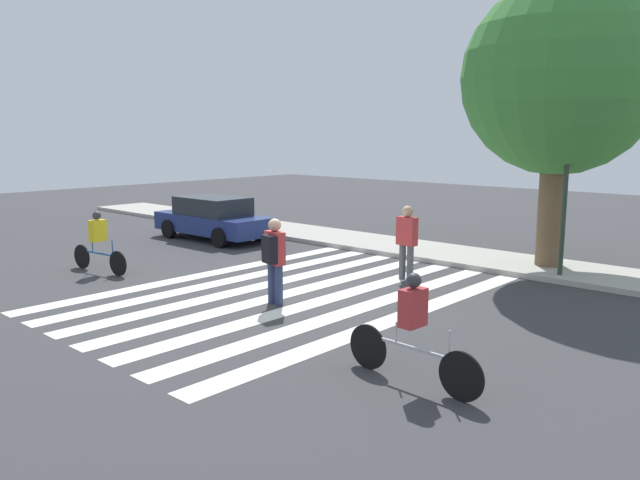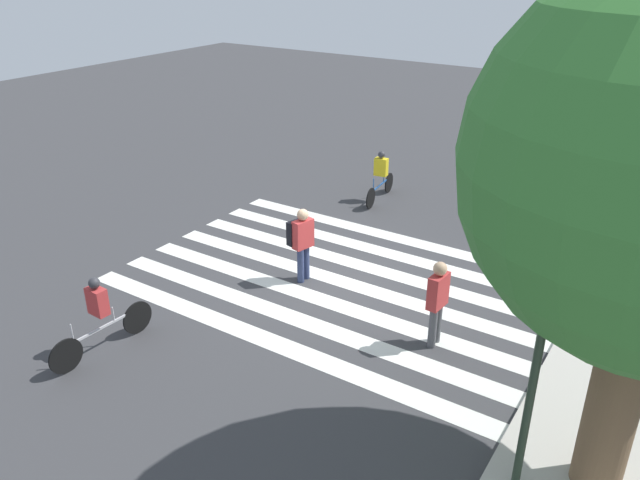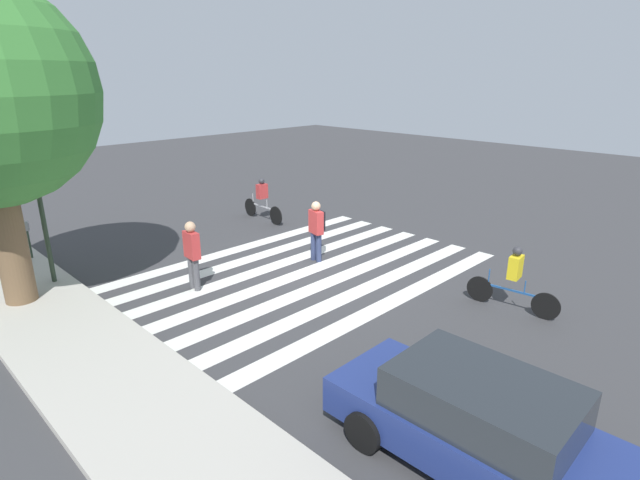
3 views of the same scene
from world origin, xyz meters
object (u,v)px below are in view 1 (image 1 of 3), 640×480
(cyclist_far_lane, at_px, (98,240))
(cyclist_mid_street, at_px, (413,326))
(street_tree, at_px, (560,79))
(pedestrian_child_with_backpack, at_px, (407,238))
(car_parked_silver_sedan, at_px, (213,218))
(pedestrian_adult_tall_backpack, at_px, (274,255))
(traffic_light, at_px, (566,146))

(cyclist_far_lane, distance_m, cyclist_mid_street, 10.21)
(cyclist_far_lane, bearing_deg, street_tree, 37.14)
(pedestrian_child_with_backpack, xyz_separation_m, car_parked_silver_sedan, (-8.30, 0.53, -0.30))
(pedestrian_child_with_backpack, distance_m, car_parked_silver_sedan, 8.33)
(car_parked_silver_sedan, bearing_deg, cyclist_far_lane, -70.50)
(pedestrian_adult_tall_backpack, bearing_deg, cyclist_mid_street, -5.01)
(cyclist_mid_street, xyz_separation_m, car_parked_silver_sedan, (-12.09, 5.86, -0.13))
(pedestrian_child_with_backpack, distance_m, cyclist_far_lane, 7.93)
(pedestrian_adult_tall_backpack, height_order, cyclist_far_lane, pedestrian_adult_tall_backpack)
(pedestrian_child_with_backpack, distance_m, cyclist_mid_street, 6.55)
(cyclist_far_lane, xyz_separation_m, cyclist_mid_street, (10.19, -0.67, 0.01))
(street_tree, bearing_deg, pedestrian_child_with_backpack, -121.47)
(traffic_light, xyz_separation_m, cyclist_mid_street, (0.97, -7.74, -2.41))
(pedestrian_adult_tall_backpack, bearing_deg, pedestrian_child_with_backpack, 92.86)
(street_tree, relative_size, pedestrian_adult_tall_backpack, 4.06)
(street_tree, height_order, cyclist_far_lane, street_tree)
(cyclist_mid_street, height_order, car_parked_silver_sedan, cyclist_mid_street)
(cyclist_far_lane, height_order, car_parked_silver_sedan, cyclist_far_lane)
(traffic_light, distance_m, pedestrian_child_with_backpack, 4.33)
(pedestrian_child_with_backpack, bearing_deg, pedestrian_adult_tall_backpack, 83.45)
(street_tree, distance_m, pedestrian_child_with_backpack, 5.65)
(traffic_light, distance_m, cyclist_far_lane, 11.87)
(street_tree, distance_m, pedestrian_adult_tall_backpack, 8.70)
(pedestrian_child_with_backpack, xyz_separation_m, pedestrian_adult_tall_backpack, (-0.75, -3.75, 0.03))
(pedestrian_adult_tall_backpack, height_order, car_parked_silver_sedan, pedestrian_adult_tall_backpack)
(traffic_light, relative_size, pedestrian_child_with_backpack, 2.54)
(street_tree, bearing_deg, traffic_light, -57.94)
(cyclist_far_lane, height_order, cyclist_mid_street, cyclist_mid_street)
(traffic_light, bearing_deg, pedestrian_adult_tall_backpack, -120.11)
(pedestrian_adult_tall_backpack, bearing_deg, cyclist_far_lane, -156.60)
(cyclist_far_lane, bearing_deg, cyclist_mid_street, -10.31)
(car_parked_silver_sedan, bearing_deg, pedestrian_adult_tall_backpack, -30.14)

